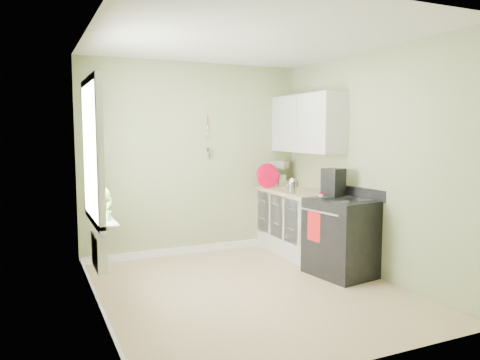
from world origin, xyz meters
name	(u,v)px	position (x,y,z in m)	size (l,w,h in m)	color
floor	(249,291)	(0.00, 0.00, -0.01)	(3.20, 3.60, 0.02)	tan
ceiling	(249,38)	(0.00, 0.00, 2.71)	(3.20, 3.60, 0.02)	white
wall_back	(194,159)	(0.00, 1.81, 1.35)	(3.20, 0.02, 2.70)	#8E9767
wall_left	(93,174)	(-1.61, 0.00, 1.35)	(0.02, 3.60, 2.70)	#8E9767
wall_right	(369,164)	(1.61, 0.00, 1.35)	(0.02, 3.60, 2.70)	#8E9767
base_cabinets	(302,225)	(1.30, 1.00, 0.43)	(0.60, 1.60, 0.87)	silver
countertop	(302,193)	(1.29, 1.00, 0.89)	(0.64, 1.60, 0.04)	tan
upper_cabinets	(307,124)	(1.43, 1.10, 1.85)	(0.35, 1.40, 0.80)	silver
window	(91,151)	(-1.58, 0.30, 1.55)	(0.06, 1.14, 1.44)	white
window_sill	(101,218)	(-1.51, 0.30, 0.88)	(0.18, 1.14, 0.04)	white
radiator	(100,251)	(-1.54, 0.25, 0.55)	(0.12, 0.50, 0.35)	white
wall_utensils	(208,144)	(0.20, 1.78, 1.56)	(0.02, 0.14, 0.58)	tan
stove	(342,237)	(1.28, 0.05, 0.47)	(0.77, 0.85, 1.06)	black
stand_mixer	(278,174)	(1.32, 1.74, 1.09)	(0.32, 0.39, 0.42)	#B2B2B7
kettle	(292,186)	(1.05, 0.86, 1.02)	(0.21, 0.12, 0.21)	silver
coffee_maker	(333,184)	(1.31, 0.30, 1.09)	(0.26, 0.28, 0.37)	black
red_tray	(268,176)	(1.05, 1.56, 1.09)	(0.36, 0.36, 0.02)	#C00027
jar	(321,196)	(1.13, 0.30, 0.95)	(0.07, 0.07, 0.07)	beige
plant_a	(106,205)	(-1.50, 0.00, 1.06)	(0.17, 0.11, 0.31)	#3E6925
plant_b	(103,203)	(-1.50, 0.16, 1.05)	(0.16, 0.13, 0.29)	#3E6925
plant_c	(96,195)	(-1.50, 0.68, 1.07)	(0.19, 0.19, 0.33)	#3E6925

